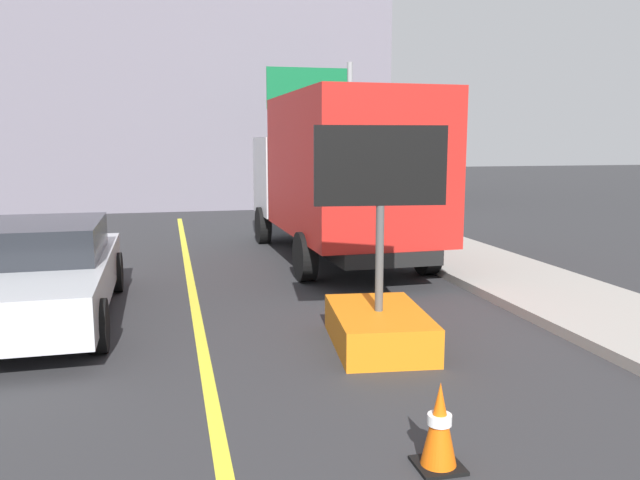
{
  "coord_description": "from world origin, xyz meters",
  "views": [
    {
      "loc": [
        -0.34,
        3.06,
        2.52
      ],
      "look_at": [
        0.85,
        8.01,
        1.72
      ],
      "focal_mm": 35.45,
      "sensor_mm": 36.0,
      "label": 1
    }
  ],
  "objects_px": {
    "highway_guide_sign": "(326,112)",
    "arrow_board_trailer": "(379,308)",
    "box_truck": "(339,173)",
    "pickup_car": "(39,272)",
    "traffic_cone_mid_lane": "(439,426)"
  },
  "relations": [
    {
      "from": "pickup_car",
      "to": "highway_guide_sign",
      "type": "xyz_separation_m",
      "value": [
        6.84,
        10.66,
        2.73
      ]
    },
    {
      "from": "traffic_cone_mid_lane",
      "to": "highway_guide_sign",
      "type": "bearing_deg",
      "value": 79.0
    },
    {
      "from": "arrow_board_trailer",
      "to": "box_truck",
      "type": "distance_m",
      "value": 5.9
    },
    {
      "from": "arrow_board_trailer",
      "to": "box_truck",
      "type": "bearing_deg",
      "value": 79.57
    },
    {
      "from": "arrow_board_trailer",
      "to": "highway_guide_sign",
      "type": "relative_size",
      "value": 0.54
    },
    {
      "from": "arrow_board_trailer",
      "to": "highway_guide_sign",
      "type": "distance_m",
      "value": 13.44
    },
    {
      "from": "box_truck",
      "to": "traffic_cone_mid_lane",
      "type": "distance_m",
      "value": 8.83
    },
    {
      "from": "box_truck",
      "to": "pickup_car",
      "type": "height_order",
      "value": "box_truck"
    },
    {
      "from": "pickup_car",
      "to": "highway_guide_sign",
      "type": "height_order",
      "value": "highway_guide_sign"
    },
    {
      "from": "highway_guide_sign",
      "to": "traffic_cone_mid_lane",
      "type": "distance_m",
      "value": 16.37
    },
    {
      "from": "box_truck",
      "to": "traffic_cone_mid_lane",
      "type": "height_order",
      "value": "box_truck"
    },
    {
      "from": "pickup_car",
      "to": "highway_guide_sign",
      "type": "relative_size",
      "value": 0.98
    },
    {
      "from": "highway_guide_sign",
      "to": "arrow_board_trailer",
      "type": "bearing_deg",
      "value": -101.29
    },
    {
      "from": "pickup_car",
      "to": "arrow_board_trailer",
      "type": "bearing_deg",
      "value": -27.29
    },
    {
      "from": "highway_guide_sign",
      "to": "pickup_car",
      "type": "bearing_deg",
      "value": -122.67
    }
  ]
}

